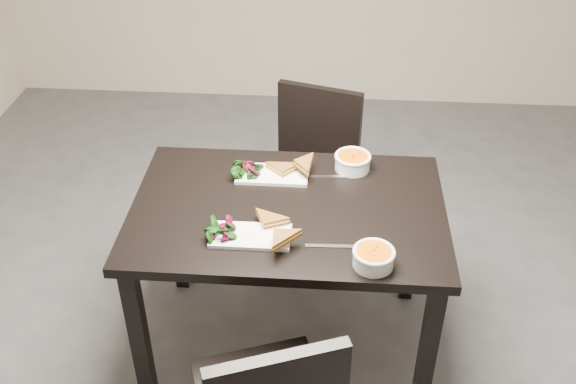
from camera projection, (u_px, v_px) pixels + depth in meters
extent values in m
plane|color=#47474C|center=(363.00, 367.00, 2.84)|extent=(5.00, 5.00, 0.00)
cube|color=black|center=(288.00, 211.00, 2.54)|extent=(1.20, 0.80, 0.04)
cube|color=black|center=(139.00, 338.00, 2.51)|extent=(0.06, 0.06, 0.71)
cube|color=black|center=(427.00, 354.00, 2.45)|extent=(0.06, 0.06, 0.71)
cube|color=black|center=(177.00, 227.00, 3.06)|extent=(0.06, 0.06, 0.71)
cube|color=black|center=(412.00, 238.00, 3.00)|extent=(0.06, 0.06, 0.71)
cube|color=black|center=(306.00, 182.00, 3.23)|extent=(0.52, 0.52, 0.04)
cube|color=black|center=(259.00, 231.00, 3.28)|extent=(0.05, 0.05, 0.41)
cube|color=black|center=(328.00, 248.00, 3.17)|extent=(0.05, 0.05, 0.41)
cube|color=black|center=(285.00, 192.00, 3.55)|extent=(0.05, 0.05, 0.41)
cube|color=black|center=(349.00, 206.00, 3.45)|extent=(0.05, 0.05, 0.41)
cube|color=black|center=(319.00, 124.00, 3.25)|extent=(0.41, 0.16, 0.40)
cube|color=white|center=(251.00, 236.00, 2.37)|extent=(0.29, 0.14, 0.01)
cylinder|color=white|center=(373.00, 259.00, 2.24)|extent=(0.14, 0.14, 0.05)
cylinder|color=orange|center=(374.00, 253.00, 2.23)|extent=(0.12, 0.12, 0.02)
torus|color=white|center=(374.00, 252.00, 2.22)|extent=(0.15, 0.15, 0.01)
cube|color=silver|center=(331.00, 246.00, 2.33)|extent=(0.18, 0.02, 0.00)
cube|color=white|center=(272.00, 175.00, 2.70)|extent=(0.29, 0.15, 0.01)
cylinder|color=white|center=(352.00, 163.00, 2.73)|extent=(0.14, 0.14, 0.06)
cylinder|color=orange|center=(353.00, 158.00, 2.71)|extent=(0.12, 0.12, 0.02)
torus|color=white|center=(353.00, 156.00, 2.71)|extent=(0.15, 0.15, 0.01)
cube|color=silver|center=(323.00, 177.00, 2.69)|extent=(0.18, 0.03, 0.00)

